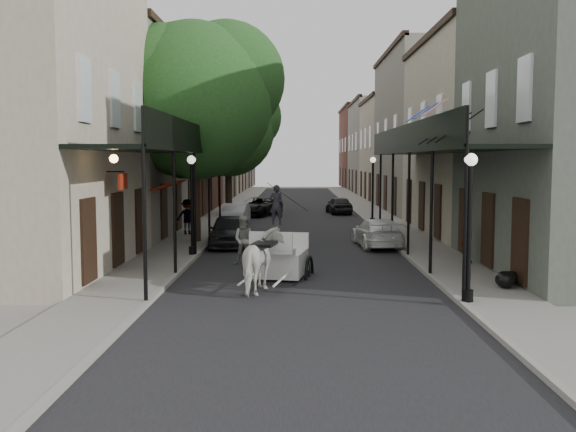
{
  "coord_description": "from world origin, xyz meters",
  "views": [
    {
      "loc": [
        -0.23,
        -17.88,
        3.66
      ],
      "look_at": [
        -0.5,
        5.68,
        1.6
      ],
      "focal_mm": 40.0,
      "sensor_mm": 36.0,
      "label": 1
    }
  ],
  "objects_px": {
    "lamppost_right_far": "(373,189)",
    "pedestrian_sidewalk_left": "(187,217)",
    "car_left_near": "(229,231)",
    "lamppost_left": "(192,203)",
    "carriage": "(283,239)",
    "pedestrian_sidewalk_right": "(467,241)",
    "pedestrian_walking": "(245,240)",
    "car_left_far": "(258,207)",
    "lamppost_right_near": "(469,225)",
    "tree_far": "(234,127)",
    "car_right_near": "(377,233)",
    "car_right_far": "(339,205)",
    "horse": "(263,261)",
    "car_left_mid": "(235,215)",
    "tree_near": "(204,95)"
  },
  "relations": [
    {
      "from": "lamppost_right_far",
      "to": "pedestrian_sidewalk_left",
      "type": "distance_m",
      "value": 11.0
    },
    {
      "from": "lamppost_left",
      "to": "carriage",
      "type": "bearing_deg",
      "value": -46.33
    },
    {
      "from": "carriage",
      "to": "car_right_near",
      "type": "distance_m",
      "value": 7.7
    },
    {
      "from": "car_left_mid",
      "to": "car_left_far",
      "type": "relative_size",
      "value": 0.84
    },
    {
      "from": "car_left_mid",
      "to": "car_left_near",
      "type": "bearing_deg",
      "value": -83.48
    },
    {
      "from": "pedestrian_sidewalk_right",
      "to": "car_left_near",
      "type": "height_order",
      "value": "pedestrian_sidewalk_right"
    },
    {
      "from": "lamppost_left",
      "to": "car_left_mid",
      "type": "distance_m",
      "value": 12.04
    },
    {
      "from": "tree_far",
      "to": "carriage",
      "type": "relative_size",
      "value": 2.92
    },
    {
      "from": "lamppost_right_near",
      "to": "carriage",
      "type": "distance_m",
      "value": 6.49
    },
    {
      "from": "pedestrian_walking",
      "to": "car_left_far",
      "type": "xyz_separation_m",
      "value": [
        -0.69,
        19.58,
        -0.24
      ]
    },
    {
      "from": "pedestrian_sidewalk_right",
      "to": "tree_near",
      "type": "bearing_deg",
      "value": 78.24
    },
    {
      "from": "car_right_far",
      "to": "car_left_mid",
      "type": "bearing_deg",
      "value": 43.85
    },
    {
      "from": "car_left_mid",
      "to": "car_right_near",
      "type": "xyz_separation_m",
      "value": [
        6.83,
        -8.94,
        -0.0
      ]
    },
    {
      "from": "lamppost_right_near",
      "to": "pedestrian_sidewalk_right",
      "type": "relative_size",
      "value": 2.43
    },
    {
      "from": "lamppost_right_near",
      "to": "pedestrian_sidewalk_left",
      "type": "bearing_deg",
      "value": 123.12
    },
    {
      "from": "pedestrian_sidewalk_left",
      "to": "car_left_near",
      "type": "distance_m",
      "value": 4.27
    },
    {
      "from": "car_left_far",
      "to": "car_right_far",
      "type": "bearing_deg",
      "value": 37.69
    },
    {
      "from": "pedestrian_walking",
      "to": "pedestrian_sidewalk_right",
      "type": "xyz_separation_m",
      "value": [
        7.65,
        -0.43,
        0.03
      ]
    },
    {
      "from": "lamppost_left",
      "to": "car_left_mid",
      "type": "height_order",
      "value": "lamppost_left"
    },
    {
      "from": "pedestrian_sidewalk_left",
      "to": "car_right_near",
      "type": "xyz_separation_m",
      "value": [
        8.63,
        -3.55,
        -0.36
      ]
    },
    {
      "from": "pedestrian_sidewalk_right",
      "to": "car_right_far",
      "type": "xyz_separation_m",
      "value": [
        -2.91,
        21.63,
        -0.28
      ]
    },
    {
      "from": "lamppost_right_far",
      "to": "pedestrian_sidewalk_right",
      "type": "distance_m",
      "value": 14.14
    },
    {
      "from": "carriage",
      "to": "car_right_far",
      "type": "relative_size",
      "value": 0.83
    },
    {
      "from": "pedestrian_walking",
      "to": "car_right_near",
      "type": "relative_size",
      "value": 0.41
    },
    {
      "from": "pedestrian_sidewalk_right",
      "to": "car_right_near",
      "type": "bearing_deg",
      "value": 46.15
    },
    {
      "from": "car_left_far",
      "to": "car_right_far",
      "type": "distance_m",
      "value": 5.66
    },
    {
      "from": "tree_far",
      "to": "car_right_far",
      "type": "distance_m",
      "value": 8.85
    },
    {
      "from": "tree_far",
      "to": "car_right_near",
      "type": "relative_size",
      "value": 2.07
    },
    {
      "from": "pedestrian_sidewalk_left",
      "to": "car_right_near",
      "type": "bearing_deg",
      "value": 157.63
    },
    {
      "from": "pedestrian_sidewalk_left",
      "to": "lamppost_left",
      "type": "bearing_deg",
      "value": 101.2
    },
    {
      "from": "tree_near",
      "to": "lamppost_right_far",
      "type": "relative_size",
      "value": 2.6
    },
    {
      "from": "carriage",
      "to": "pedestrian_sidewalk_left",
      "type": "relative_size",
      "value": 1.76
    },
    {
      "from": "tree_far",
      "to": "pedestrian_sidewalk_left",
      "type": "xyz_separation_m",
      "value": [
        -1.15,
        -11.62,
        -4.88
      ]
    },
    {
      "from": "horse",
      "to": "pedestrian_sidewalk_left",
      "type": "height_order",
      "value": "pedestrian_sidewalk_left"
    },
    {
      "from": "car_left_near",
      "to": "tree_far",
      "type": "bearing_deg",
      "value": 91.37
    },
    {
      "from": "pedestrian_walking",
      "to": "car_right_near",
      "type": "bearing_deg",
      "value": 46.35
    },
    {
      "from": "carriage",
      "to": "pedestrian_sidewalk_right",
      "type": "height_order",
      "value": "carriage"
    },
    {
      "from": "tree_far",
      "to": "car_right_near",
      "type": "bearing_deg",
      "value": -63.77
    },
    {
      "from": "car_left_near",
      "to": "tree_near",
      "type": "bearing_deg",
      "value": 131.39
    },
    {
      "from": "car_left_far",
      "to": "car_right_near",
      "type": "relative_size",
      "value": 1.06
    },
    {
      "from": "car_right_far",
      "to": "pedestrian_sidewalk_left",
      "type": "bearing_deg",
      "value": 51.49
    },
    {
      "from": "pedestrian_sidewalk_left",
      "to": "lamppost_right_far",
      "type": "bearing_deg",
      "value": -150.15
    },
    {
      "from": "lamppost_right_far",
      "to": "car_left_mid",
      "type": "height_order",
      "value": "lamppost_right_far"
    },
    {
      "from": "carriage",
      "to": "car_right_far",
      "type": "bearing_deg",
      "value": 92.15
    },
    {
      "from": "tree_near",
      "to": "car_left_far",
      "type": "distance_m",
      "value": 15.1
    },
    {
      "from": "lamppost_left",
      "to": "horse",
      "type": "height_order",
      "value": "lamppost_left"
    },
    {
      "from": "lamppost_right_near",
      "to": "car_left_near",
      "type": "xyz_separation_m",
      "value": [
        -7.14,
        11.0,
        -1.37
      ]
    },
    {
      "from": "carriage",
      "to": "lamppost_right_near",
      "type": "bearing_deg",
      "value": -32.32
    },
    {
      "from": "pedestrian_sidewalk_right",
      "to": "car_left_mid",
      "type": "bearing_deg",
      "value": 53.93
    },
    {
      "from": "lamppost_right_near",
      "to": "car_right_far",
      "type": "relative_size",
      "value": 1.05
    }
  ]
}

